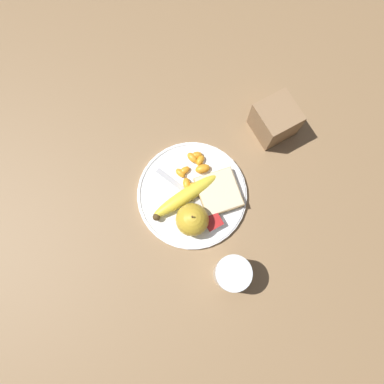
{
  "coord_description": "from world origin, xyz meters",
  "views": [
    {
      "loc": [
        0.17,
        -0.09,
        0.85
      ],
      "look_at": [
        0.0,
        0.0,
        0.03
      ],
      "focal_mm": 35.0,
      "sensor_mm": 36.0,
      "label": 1
    }
  ],
  "objects_px": {
    "juice_glass": "(232,274)",
    "bread_slice": "(219,192)",
    "plate": "(192,194)",
    "fork": "(191,195)",
    "jam_packet": "(212,220)",
    "condiment_caddy": "(275,120)",
    "banana": "(186,198)",
    "apple": "(192,220)"
  },
  "relations": [
    {
      "from": "banana",
      "to": "condiment_caddy",
      "type": "relative_size",
      "value": 1.93
    },
    {
      "from": "fork",
      "to": "bread_slice",
      "type": "bearing_deg",
      "value": 42.7
    },
    {
      "from": "plate",
      "to": "juice_glass",
      "type": "xyz_separation_m",
      "value": [
        0.2,
        -0.01,
        0.03
      ]
    },
    {
      "from": "bread_slice",
      "to": "plate",
      "type": "bearing_deg",
      "value": -117.74
    },
    {
      "from": "juice_glass",
      "to": "bread_slice",
      "type": "xyz_separation_m",
      "value": [
        -0.17,
        0.07,
        -0.02
      ]
    },
    {
      "from": "apple",
      "to": "banana",
      "type": "xyz_separation_m",
      "value": [
        -0.05,
        0.01,
        -0.02
      ]
    },
    {
      "from": "condiment_caddy",
      "to": "juice_glass",
      "type": "bearing_deg",
      "value": -46.35
    },
    {
      "from": "bread_slice",
      "to": "fork",
      "type": "xyz_separation_m",
      "value": [
        -0.03,
        -0.06,
        -0.01
      ]
    },
    {
      "from": "bread_slice",
      "to": "juice_glass",
      "type": "bearing_deg",
      "value": -21.64
    },
    {
      "from": "banana",
      "to": "condiment_caddy",
      "type": "bearing_deg",
      "value": 102.14
    },
    {
      "from": "juice_glass",
      "to": "bread_slice",
      "type": "height_order",
      "value": "juice_glass"
    },
    {
      "from": "apple",
      "to": "bread_slice",
      "type": "bearing_deg",
      "value": 109.0
    },
    {
      "from": "juice_glass",
      "to": "fork",
      "type": "relative_size",
      "value": 0.53
    },
    {
      "from": "apple",
      "to": "jam_packet",
      "type": "xyz_separation_m",
      "value": [
        0.02,
        0.04,
        -0.03
      ]
    },
    {
      "from": "apple",
      "to": "condiment_caddy",
      "type": "distance_m",
      "value": 0.3
    },
    {
      "from": "juice_glass",
      "to": "apple",
      "type": "relative_size",
      "value": 1.05
    },
    {
      "from": "juice_glass",
      "to": "condiment_caddy",
      "type": "distance_m",
      "value": 0.36
    },
    {
      "from": "banana",
      "to": "jam_packet",
      "type": "bearing_deg",
      "value": 20.35
    },
    {
      "from": "apple",
      "to": "fork",
      "type": "distance_m",
      "value": 0.07
    },
    {
      "from": "apple",
      "to": "plate",
      "type": "bearing_deg",
      "value": 151.35
    },
    {
      "from": "plate",
      "to": "apple",
      "type": "height_order",
      "value": "apple"
    },
    {
      "from": "juice_glass",
      "to": "banana",
      "type": "distance_m",
      "value": 0.19
    },
    {
      "from": "apple",
      "to": "bread_slice",
      "type": "xyz_separation_m",
      "value": [
        -0.03,
        0.09,
        -0.03
      ]
    },
    {
      "from": "bread_slice",
      "to": "banana",
      "type": "bearing_deg",
      "value": -108.4
    },
    {
      "from": "juice_glass",
      "to": "bread_slice",
      "type": "bearing_deg",
      "value": 158.36
    },
    {
      "from": "plate",
      "to": "fork",
      "type": "height_order",
      "value": "fork"
    },
    {
      "from": "jam_packet",
      "to": "juice_glass",
      "type": "bearing_deg",
      "value": -10.17
    },
    {
      "from": "banana",
      "to": "jam_packet",
      "type": "relative_size",
      "value": 3.94
    },
    {
      "from": "plate",
      "to": "condiment_caddy",
      "type": "height_order",
      "value": "condiment_caddy"
    },
    {
      "from": "banana",
      "to": "fork",
      "type": "xyz_separation_m",
      "value": [
        -0.0,
        0.01,
        -0.01
      ]
    },
    {
      "from": "banana",
      "to": "jam_packet",
      "type": "distance_m",
      "value": 0.08
    },
    {
      "from": "juice_glass",
      "to": "banana",
      "type": "bearing_deg",
      "value": -178.75
    },
    {
      "from": "banana",
      "to": "fork",
      "type": "relative_size",
      "value": 1.1
    },
    {
      "from": "banana",
      "to": "bread_slice",
      "type": "bearing_deg",
      "value": 71.6
    },
    {
      "from": "apple",
      "to": "bread_slice",
      "type": "distance_m",
      "value": 0.09
    },
    {
      "from": "jam_packet",
      "to": "condiment_caddy",
      "type": "xyz_separation_m",
      "value": [
        -0.13,
        0.24,
        0.02
      ]
    },
    {
      "from": "bread_slice",
      "to": "fork",
      "type": "distance_m",
      "value": 0.06
    },
    {
      "from": "plate",
      "to": "jam_packet",
      "type": "distance_m",
      "value": 0.08
    },
    {
      "from": "plate",
      "to": "bread_slice",
      "type": "bearing_deg",
      "value": 62.26
    },
    {
      "from": "jam_packet",
      "to": "plate",
      "type": "bearing_deg",
      "value": -173.61
    },
    {
      "from": "apple",
      "to": "banana",
      "type": "relative_size",
      "value": 0.46
    },
    {
      "from": "plate",
      "to": "apple",
      "type": "relative_size",
      "value": 3.11
    }
  ]
}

